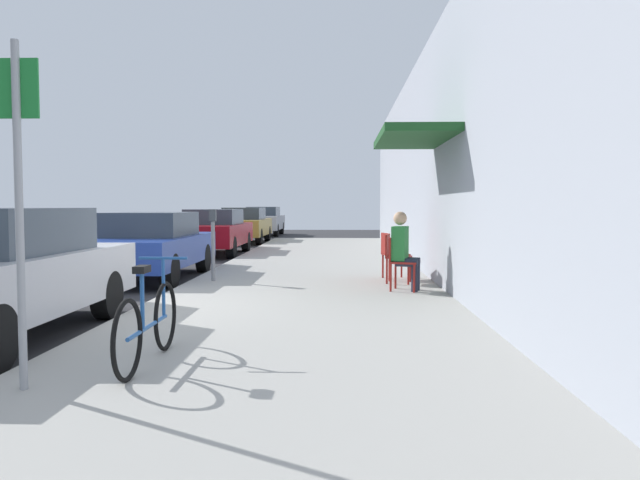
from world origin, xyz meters
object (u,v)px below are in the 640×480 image
parked_car_3 (244,225)px  seated_patron_0 (404,248)px  parked_car_1 (150,245)px  bicycle_0 (148,323)px  parking_meter (213,239)px  parked_car_2 (214,231)px  street_sign (19,188)px  cafe_chair_1 (394,255)px  cafe_chair_0 (400,260)px  parked_car_4 (263,221)px  cafe_chair_2 (392,252)px

parked_car_3 → seated_patron_0: (4.92, -14.68, 0.08)m
parked_car_1 → bicycle_0: (2.21, -7.14, -0.23)m
parked_car_3 → bicycle_0: 19.56m
parking_meter → bicycle_0: size_ratio=0.77×
parked_car_1 → parked_car_2: size_ratio=1.00×
seated_patron_0 → street_sign: bearing=-121.9°
cafe_chair_1 → bicycle_0: bearing=-114.7°
street_sign → cafe_chair_1: size_ratio=2.99×
parked_car_1 → parked_car_3: bearing=90.0°
parking_meter → seated_patron_0: (3.37, -1.18, -0.07)m
parked_car_1 → cafe_chair_1: bearing=-16.0°
parked_car_3 → seated_patron_0: 15.48m
cafe_chair_0 → cafe_chair_1: same height
street_sign → cafe_chair_0: 6.55m
cafe_chair_1 → parking_meter: bearing=176.9°
parked_car_2 → bicycle_0: parked_car_2 is taller
parked_car_4 → cafe_chair_2: 19.93m
cafe_chair_1 → cafe_chair_2: (0.00, 0.59, 0.00)m
parked_car_4 → parking_meter: parked_car_4 is taller
seated_patron_0 → parked_car_4: bearing=103.2°
street_sign → seated_patron_0: size_ratio=2.02×
cafe_chair_1 → cafe_chair_2: same height
seated_patron_0 → parked_car_3: bearing=108.5°
parked_car_4 → street_sign: 26.48m
street_sign → cafe_chair_0: bearing=58.7°
parked_car_4 → seated_patron_0: bearing=-76.8°
parked_car_3 → cafe_chair_2: (4.86, -13.09, -0.12)m
parked_car_4 → cafe_chair_0: parked_car_4 is taller
parked_car_3 → parked_car_2: bearing=-90.0°
parked_car_3 → street_sign: size_ratio=1.69×
parked_car_3 → cafe_chair_2: bearing=-69.6°
parking_meter → seated_patron_0: bearing=-19.2°
parked_car_3 → cafe_chair_2: 13.96m
cafe_chair_0 → parked_car_4: bearing=103.1°
cafe_chair_2 → seated_patron_0: bearing=-87.9°
parked_car_2 → cafe_chair_0: parked_car_2 is taller
seated_patron_0 → cafe_chair_2: bearing=92.1°
bicycle_0 → cafe_chair_2: size_ratio=1.97×
parked_car_1 → parked_car_2: 6.31m
parked_car_2 → seated_patron_0: size_ratio=3.41×
cafe_chair_1 → parked_car_2: bearing=122.3°
seated_patron_0 → cafe_chair_1: size_ratio=1.48×
parked_car_2 → parking_meter: (1.55, -7.53, 0.16)m
parked_car_2 → cafe_chair_2: (4.86, -7.11, -0.10)m
parked_car_4 → parking_meter: size_ratio=3.33×
parked_car_4 → street_sign: size_ratio=1.69×
parked_car_3 → bicycle_0: bearing=-83.5°
parked_car_2 → street_sign: street_sign is taller
parked_car_1 → cafe_chair_0: bearing=-26.0°
parked_car_4 → parked_car_3: bearing=-90.0°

